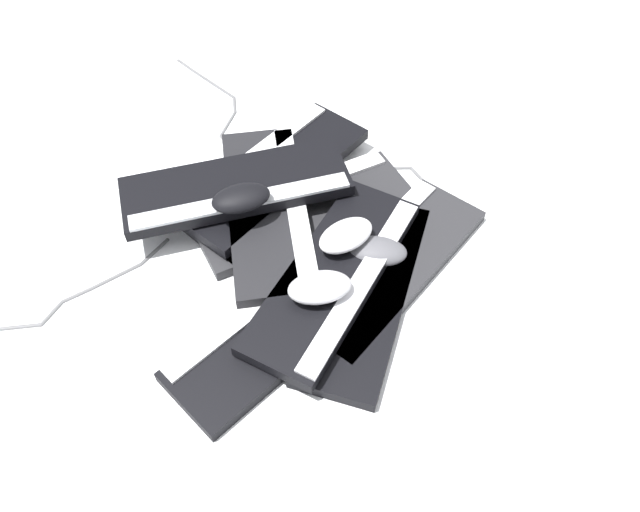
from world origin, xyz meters
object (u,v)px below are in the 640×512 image
Objects in this scene: keyboard_8 at (335,275)px; mouse_3 at (346,235)px; keyboard_4 at (390,264)px; mouse_1 at (320,287)px; keyboard_2 at (283,323)px; keyboard_0 at (305,210)px; mouse_2 at (241,198)px; keyboard_5 at (268,208)px; keyboard_3 at (363,290)px; keyboard_6 at (236,187)px; mouse_0 at (377,251)px; keyboard_7 at (274,173)px; keyboard_1 at (267,248)px.

keyboard_8 is 4.12× the size of mouse_3.
mouse_1 is (-0.09, 0.14, 0.07)m from keyboard_4.
keyboard_0 is at bearing -10.91° from keyboard_2.
mouse_2 is at bearing 17.12° from keyboard_2.
keyboard_8 is at bearing -145.48° from keyboard_5.
keyboard_2 is 0.93× the size of keyboard_3.
mouse_3 is (0.02, 0.08, 0.07)m from keyboard_4.
mouse_0 is at bearing -121.43° from keyboard_6.
mouse_3 reaches higher than mouse_0.
keyboard_7 is at bearing 95.04° from mouse_1.
keyboard_0 is 1.02× the size of keyboard_8.
keyboard_5 is (0.25, 0.02, 0.03)m from keyboard_2.
mouse_2 is at bearing 70.45° from keyboard_4.
keyboard_8 is at bearing 110.96° from keyboard_4.
mouse_2 reaches higher than keyboard_7.
mouse_1 is at bearing 32.10° from mouse_3.
keyboard_0 is at bearing -93.26° from mouse_3.
keyboard_4 is at bearing 134.82° from mouse_3.
keyboard_4 is 0.92× the size of keyboard_6.
mouse_3 is (0.11, -0.05, 0.00)m from mouse_1.
keyboard_2 is 0.95× the size of keyboard_8.
keyboard_3 is 1.03× the size of keyboard_8.
keyboard_6 reaches higher than keyboard_3.
keyboard_1 and keyboard_2 have the same top height.
mouse_2 is (0.10, 0.27, 0.10)m from keyboard_4.
mouse_2 is at bearing -168.35° from keyboard_6.
keyboard_1 is (-0.09, 0.08, 0.00)m from keyboard_0.
keyboard_2 is at bearing 169.09° from keyboard_0.
keyboard_5 is at bearing -117.89° from keyboard_6.
keyboard_1 is 0.98× the size of keyboard_2.
keyboard_5 and keyboard_7 have the same top height.
mouse_3 is (-0.14, -0.20, 0.01)m from keyboard_6.
keyboard_3 is at bearing 15.91° from mouse_1.
keyboard_2 is (-0.17, -0.02, 0.00)m from keyboard_1.
mouse_0 is at bearing -55.51° from keyboard_2.
keyboard_0 is 0.27m from keyboard_2.
keyboard_4 is (-0.15, -0.15, 0.00)m from keyboard_0.
keyboard_2 is at bearing 92.04° from mouse_2.
keyboard_1 is at bearing 57.50° from keyboard_3.
keyboard_5 is at bearing 34.52° from keyboard_8.
mouse_2 reaches higher than keyboard_4.
keyboard_1 is 0.11m from mouse_2.
keyboard_1 is at bearing 114.04° from mouse_1.
keyboard_8 is at bearing 125.01° from mouse_2.
keyboard_0 is at bearing -171.45° from mouse_2.
keyboard_5 is 0.24m from mouse_1.
keyboard_8 is (-0.17, -0.12, 0.00)m from keyboard_5.
keyboard_7 is at bearing -129.06° from mouse_2.
mouse_3 is at bearing -41.21° from keyboard_2.
keyboard_3 is 1.10× the size of keyboard_7.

